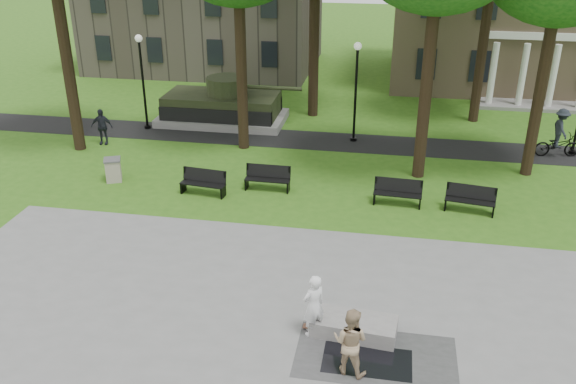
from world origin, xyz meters
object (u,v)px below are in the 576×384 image
(park_bench_0, at_px, (203,181))
(trash_bin, at_px, (113,170))
(skateboarder, at_px, (314,306))
(concrete_block, at_px, (354,326))
(friend_watching, at_px, (350,341))
(cyclist, at_px, (559,137))

(park_bench_0, relative_size, trash_bin, 1.92)
(skateboarder, xyz_separation_m, trash_bin, (-9.45, 8.52, -0.43))
(concrete_block, distance_m, friend_watching, 1.62)
(friend_watching, height_order, park_bench_0, friend_watching)
(cyclist, height_order, park_bench_0, cyclist)
(skateboarder, relative_size, friend_watching, 1.00)
(concrete_block, bearing_deg, park_bench_0, 130.06)
(concrete_block, xyz_separation_m, friend_watching, (-0.01, -1.47, 0.66))
(skateboarder, height_order, cyclist, cyclist)
(cyclist, bearing_deg, concrete_block, 142.09)
(concrete_block, xyz_separation_m, trash_bin, (-10.51, 8.30, 0.24))
(cyclist, distance_m, park_bench_0, 15.97)
(friend_watching, distance_m, park_bench_0, 11.25)
(concrete_block, bearing_deg, skateboarder, -168.43)
(park_bench_0, bearing_deg, friend_watching, -47.88)
(skateboarder, bearing_deg, concrete_block, 150.18)
(friend_watching, relative_size, trash_bin, 1.85)
(friend_watching, bearing_deg, skateboarder, -35.46)
(trash_bin, bearing_deg, skateboarder, -42.02)
(cyclist, xyz_separation_m, park_bench_0, (-14.52, -6.64, -0.39))
(concrete_block, relative_size, friend_watching, 1.24)
(park_bench_0, distance_m, trash_bin, 4.06)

